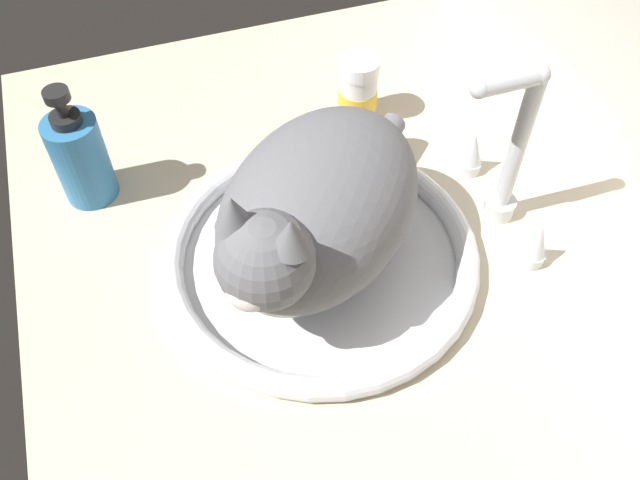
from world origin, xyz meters
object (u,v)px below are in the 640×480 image
at_px(pill_bottle, 358,90).
at_px(soap_pump_bottle, 80,157).
at_px(sink_basin, 320,255).
at_px(faucet, 507,166).
at_px(cat, 313,213).

bearing_deg(pill_bottle, soap_pump_bottle, -85.19).
xyz_separation_m(sink_basin, soap_pump_bottle, (-0.20, -0.24, 0.05)).
xyz_separation_m(faucet, cat, (0.01, -0.24, 0.02)).
xyz_separation_m(sink_basin, cat, (0.01, -0.01, 0.09)).
bearing_deg(soap_pump_bottle, pill_bottle, 94.81).
bearing_deg(pill_bottle, faucet, 22.14).
xyz_separation_m(pill_bottle, soap_pump_bottle, (0.03, -0.38, 0.02)).
bearing_deg(cat, soap_pump_bottle, -132.99).
relative_size(cat, pill_bottle, 3.62).
bearing_deg(faucet, sink_basin, -90.00).
distance_m(pill_bottle, soap_pump_bottle, 0.38).
bearing_deg(soap_pump_bottle, sink_basin, 50.14).
bearing_deg(soap_pump_bottle, cat, 47.01).
relative_size(sink_basin, cat, 1.10).
distance_m(sink_basin, faucet, 0.24).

